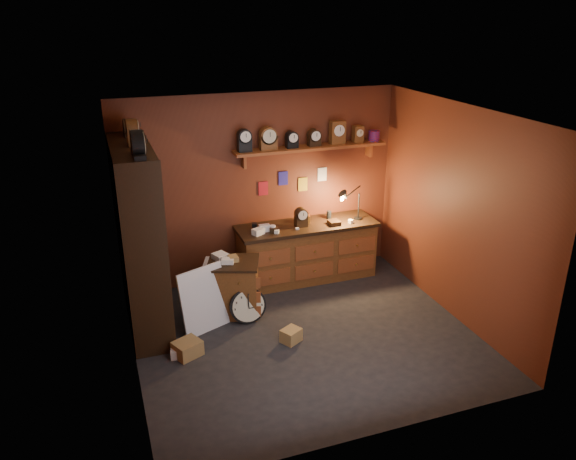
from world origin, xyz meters
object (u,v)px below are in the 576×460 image
(shelving_unit, at_px, (137,231))
(big_round_clock, at_px, (248,306))
(low_cabinet, at_px, (234,285))
(workbench, at_px, (307,248))

(shelving_unit, distance_m, big_round_clock, 1.65)
(low_cabinet, xyz_separation_m, big_round_clock, (0.10, -0.28, -0.17))
(low_cabinet, bearing_deg, shelving_unit, -167.31)
(shelving_unit, xyz_separation_m, workbench, (2.39, 0.49, -0.78))
(low_cabinet, relative_size, big_round_clock, 1.74)
(shelving_unit, relative_size, workbench, 1.27)
(low_cabinet, bearing_deg, workbench, 46.30)
(workbench, relative_size, big_round_clock, 4.31)
(shelving_unit, bearing_deg, workbench, 11.71)
(big_round_clock, bearing_deg, workbench, 38.23)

